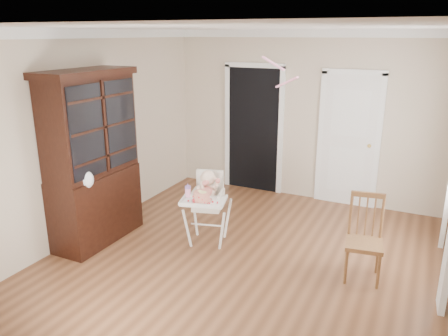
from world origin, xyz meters
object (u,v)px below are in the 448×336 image
at_px(high_chair, 208,200).
at_px(cake, 202,196).
at_px(sippy_cup, 188,191).
at_px(china_cabinet, 93,159).
at_px(dining_chair, 364,241).

bearing_deg(high_chair, cake, -94.21).
distance_m(high_chair, sippy_cup, 0.30).
xyz_separation_m(high_chair, china_cabinet, (-1.35, -0.55, 0.52)).
bearing_deg(dining_chair, high_chair, 170.96).
height_order(china_cabinet, dining_chair, china_cabinet).
distance_m(cake, china_cabinet, 1.49).
bearing_deg(dining_chair, china_cabinet, -179.52).
xyz_separation_m(high_chair, dining_chair, (1.96, -0.01, -0.15)).
bearing_deg(china_cabinet, dining_chair, 9.30).
distance_m(high_chair, cake, 0.27).
distance_m(high_chair, dining_chair, 1.97).
height_order(sippy_cup, china_cabinet, china_cabinet).
xyz_separation_m(cake, sippy_cup, (-0.22, 0.04, 0.02)).
bearing_deg(cake, china_cabinet, -167.25).
bearing_deg(china_cabinet, high_chair, 22.13).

